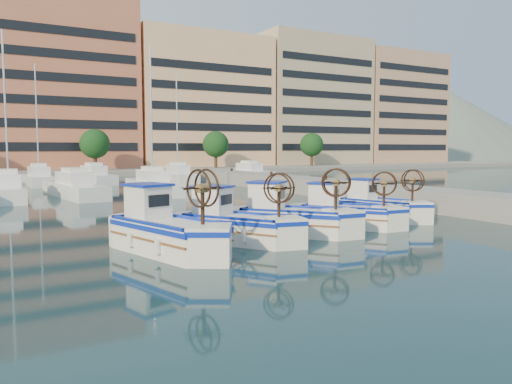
% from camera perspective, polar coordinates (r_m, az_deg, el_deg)
% --- Properties ---
extents(ground, '(300.00, 300.00, 0.00)m').
position_cam_1_polar(ground, '(19.56, 2.34, -5.48)').
color(ground, '#1A3B45').
rests_on(ground, ground).
extents(quay, '(3.00, 60.00, 1.20)m').
position_cam_1_polar(quay, '(33.71, 14.12, -0.19)').
color(quay, gray).
rests_on(quay, ground).
extents(waterfront, '(180.00, 40.00, 25.60)m').
position_cam_1_polar(waterfront, '(84.02, -16.11, 9.95)').
color(waterfront, gray).
rests_on(waterfront, ground).
extents(hill_east, '(160.00, 160.00, 50.00)m').
position_cam_1_polar(hill_east, '(196.24, 20.67, 3.64)').
color(hill_east, slate).
rests_on(hill_east, ground).
extents(yacht_marina, '(38.87, 22.12, 11.50)m').
position_cam_1_polar(yacht_marina, '(44.51, -20.92, 0.77)').
color(yacht_marina, white).
rests_on(yacht_marina, ground).
extents(fishing_boat_a, '(3.03, 4.85, 2.94)m').
position_cam_1_polar(fishing_boat_a, '(17.33, -10.24, -4.20)').
color(fishing_boat_a, white).
rests_on(fishing_boat_a, ground).
extents(fishing_boat_b, '(3.69, 4.42, 2.70)m').
position_cam_1_polar(fishing_boat_b, '(18.96, -2.42, -3.54)').
color(fishing_boat_b, white).
rests_on(fishing_boat_b, ground).
extents(fishing_boat_c, '(4.09, 4.43, 2.78)m').
position_cam_1_polar(fishing_boat_c, '(20.71, 3.93, -2.76)').
color(fishing_boat_c, white).
rests_on(fishing_boat_c, ground).
extents(fishing_boat_d, '(3.70, 4.11, 2.56)m').
position_cam_1_polar(fishing_boat_d, '(22.89, 10.03, -2.24)').
color(fishing_boat_d, white).
rests_on(fishing_boat_d, ground).
extents(fishing_boat_e, '(2.79, 4.25, 2.57)m').
position_cam_1_polar(fishing_boat_e, '(25.80, 13.88, -1.49)').
color(fishing_boat_e, white).
rests_on(fishing_boat_e, ground).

